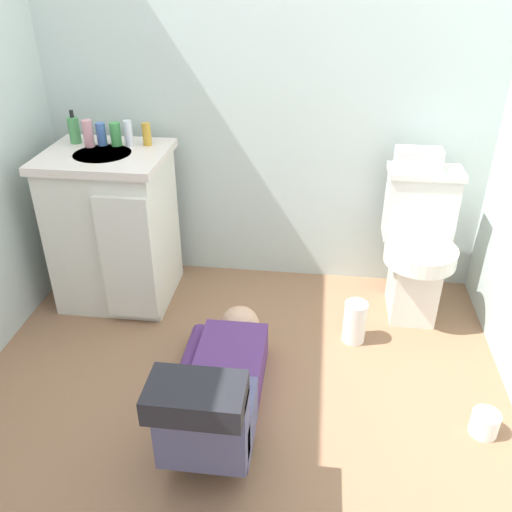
% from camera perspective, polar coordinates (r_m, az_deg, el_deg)
% --- Properties ---
extents(ground_plane, '(2.83, 3.11, 0.04)m').
position_cam_1_polar(ground_plane, '(2.42, -2.11, -15.00)').
color(ground_plane, '#8A6347').
extents(wall_back, '(2.49, 0.08, 2.40)m').
position_cam_1_polar(wall_back, '(2.85, 1.06, 19.99)').
color(wall_back, '#B5C5BF').
rests_on(wall_back, ground_plane).
extents(toilet, '(0.36, 0.46, 0.75)m').
position_cam_1_polar(toilet, '(2.85, 16.64, 0.91)').
color(toilet, silver).
rests_on(toilet, ground_plane).
extents(vanity_cabinet, '(0.60, 0.53, 0.82)m').
position_cam_1_polar(vanity_cabinet, '(2.92, -14.68, 3.03)').
color(vanity_cabinet, silver).
rests_on(vanity_cabinet, ground_plane).
extents(faucet, '(0.02, 0.02, 0.10)m').
position_cam_1_polar(faucet, '(2.88, -14.90, 12.39)').
color(faucet, silver).
rests_on(faucet, vanity_cabinet).
extents(person_plumber, '(0.39, 1.06, 0.52)m').
position_cam_1_polar(person_plumber, '(2.20, -3.94, -13.59)').
color(person_plumber, '#512D6B').
rests_on(person_plumber, ground_plane).
extents(tissue_box, '(0.22, 0.11, 0.10)m').
position_cam_1_polar(tissue_box, '(2.75, 16.77, 9.79)').
color(tissue_box, silver).
rests_on(tissue_box, toilet).
extents(soap_dispenser, '(0.06, 0.06, 0.17)m').
position_cam_1_polar(soap_dispenser, '(2.93, -18.63, 12.51)').
color(soap_dispenser, '#4B9754').
rests_on(soap_dispenser, vanity_cabinet).
extents(bottle_pink, '(0.05, 0.05, 0.13)m').
position_cam_1_polar(bottle_pink, '(2.85, -17.29, 12.24)').
color(bottle_pink, pink).
rests_on(bottle_pink, vanity_cabinet).
extents(bottle_blue, '(0.05, 0.05, 0.11)m').
position_cam_1_polar(bottle_blue, '(2.86, -16.00, 12.26)').
color(bottle_blue, '#466DB6').
rests_on(bottle_blue, vanity_cabinet).
extents(bottle_green, '(0.05, 0.05, 0.12)m').
position_cam_1_polar(bottle_green, '(2.84, -14.59, 12.34)').
color(bottle_green, '#45A04F').
rests_on(bottle_green, vanity_cabinet).
extents(bottle_clear, '(0.04, 0.04, 0.13)m').
position_cam_1_polar(bottle_clear, '(2.81, -13.31, 12.46)').
color(bottle_clear, silver).
rests_on(bottle_clear, vanity_cabinet).
extents(bottle_amber, '(0.04, 0.04, 0.11)m').
position_cam_1_polar(bottle_amber, '(2.81, -11.46, 12.47)').
color(bottle_amber, gold).
rests_on(bottle_amber, vanity_cabinet).
extents(paper_towel_roll, '(0.11, 0.11, 0.22)m').
position_cam_1_polar(paper_towel_roll, '(2.68, 10.37, -6.85)').
color(paper_towel_roll, white).
rests_on(paper_towel_roll, ground_plane).
extents(toilet_paper_roll, '(0.11, 0.11, 0.10)m').
position_cam_1_polar(toilet_paper_roll, '(2.41, 22.97, -15.93)').
color(toilet_paper_roll, white).
rests_on(toilet_paper_roll, ground_plane).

